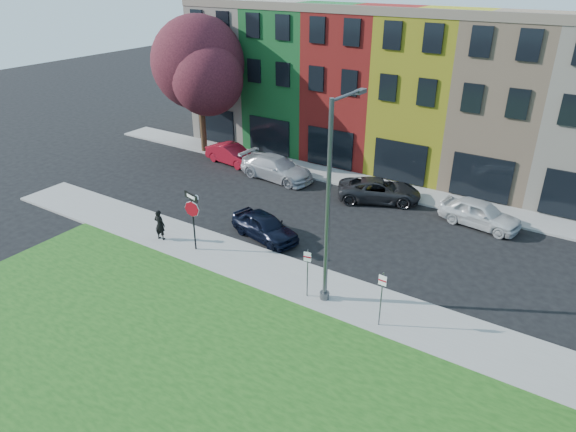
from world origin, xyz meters
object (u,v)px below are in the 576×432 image
Objects in this scene: man at (160,225)px; street_lamp at (331,205)px; sedan_near at (265,226)px; stop_sign at (192,210)px.

street_lamp is at bearing 172.39° from man.
sedan_near is (4.24, 3.13, -0.25)m from man.
man is 0.19× the size of street_lamp.
street_lamp is at bearing 14.97° from stop_sign.
stop_sign is at bearing 175.44° from man.
stop_sign is 0.71× the size of sedan_near.
street_lamp reaches higher than stop_sign.
stop_sign is 0.36× the size of street_lamp.
man is at bearing -161.07° from stop_sign.
sedan_near is 7.07m from street_lamp.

